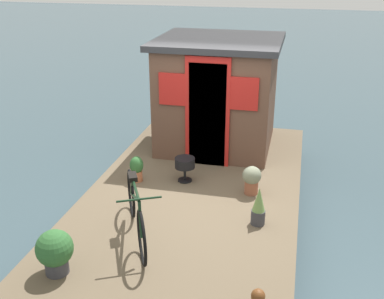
# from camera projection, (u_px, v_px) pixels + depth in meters

# --- Properties ---
(ground_plane) EXTENTS (60.00, 60.00, 0.00)m
(ground_plane) POSITION_uv_depth(u_px,v_px,m) (195.00, 214.00, 7.18)
(ground_plane) COLOR #384C54
(houseboat_deck) EXTENTS (5.78, 3.06, 0.46)m
(houseboat_deck) POSITION_uv_depth(u_px,v_px,m) (195.00, 201.00, 7.09)
(houseboat_deck) COLOR brown
(houseboat_deck) RESTS_ON ground_plane
(houseboat_cabin) EXTENTS (2.01, 2.11, 1.92)m
(houseboat_cabin) POSITION_uv_depth(u_px,v_px,m) (218.00, 93.00, 8.22)
(houseboat_cabin) COLOR brown
(houseboat_cabin) RESTS_ON houseboat_deck
(bicycle) EXTENTS (1.54, 0.83, 0.77)m
(bicycle) POSITION_uv_depth(u_px,v_px,m) (136.00, 211.00, 5.65)
(bicycle) COLOR black
(bicycle) RESTS_ON houseboat_deck
(potted_plant_ivy) EXTENTS (0.21, 0.21, 0.40)m
(potted_plant_ivy) POSITION_uv_depth(u_px,v_px,m) (137.00, 168.00, 7.13)
(potted_plant_ivy) COLOR #B2603D
(potted_plant_ivy) RESTS_ON houseboat_deck
(potted_plant_succulent) EXTENTS (0.41, 0.41, 0.52)m
(potted_plant_succulent) POSITION_uv_depth(u_px,v_px,m) (55.00, 251.00, 5.02)
(potted_plant_succulent) COLOR #38383D
(potted_plant_succulent) RESTS_ON houseboat_deck
(potted_plant_lavender) EXTENTS (0.27, 0.27, 0.43)m
(potted_plant_lavender) POSITION_uv_depth(u_px,v_px,m) (252.00, 179.00, 6.74)
(potted_plant_lavender) COLOR #935138
(potted_plant_lavender) RESTS_ON houseboat_deck
(potted_plant_mint) EXTENTS (0.18, 0.18, 0.52)m
(potted_plant_mint) POSITION_uv_depth(u_px,v_px,m) (259.00, 207.00, 5.97)
(potted_plant_mint) COLOR #38383D
(potted_plant_mint) RESTS_ON houseboat_deck
(charcoal_grill) EXTENTS (0.31, 0.31, 0.38)m
(charcoal_grill) POSITION_uv_depth(u_px,v_px,m) (185.00, 164.00, 7.10)
(charcoal_grill) COLOR black
(charcoal_grill) RESTS_ON houseboat_deck
(mooring_bollard) EXTENTS (0.14, 0.14, 0.23)m
(mooring_bollard) POSITION_uv_depth(u_px,v_px,m) (258.00, 299.00, 4.56)
(mooring_bollard) COLOR brown
(mooring_bollard) RESTS_ON houseboat_deck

